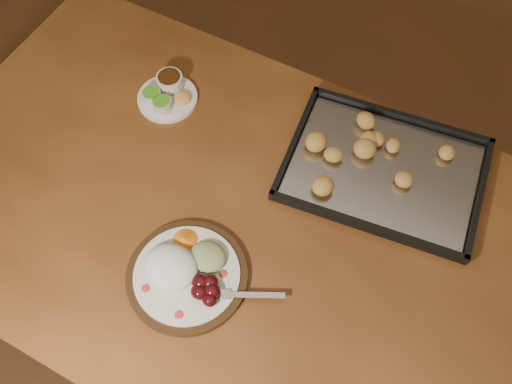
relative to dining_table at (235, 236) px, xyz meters
The scene contains 5 objects.
ground 0.70m from the dining_table, 26.04° to the left, with size 4.00×4.00×0.00m, color brown.
dining_table is the anchor object (origin of this frame).
dinner_plate 0.20m from the dining_table, 96.27° to the right, with size 0.33×0.25×0.06m.
condiment_saucer 0.39m from the dining_table, 146.72° to the left, with size 0.15×0.15×0.05m.
baking_tray 0.38m from the dining_table, 48.28° to the left, with size 0.48×0.39×0.05m.
Camera 1 is at (0.10, -0.58, 1.86)m, focal length 40.00 mm.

